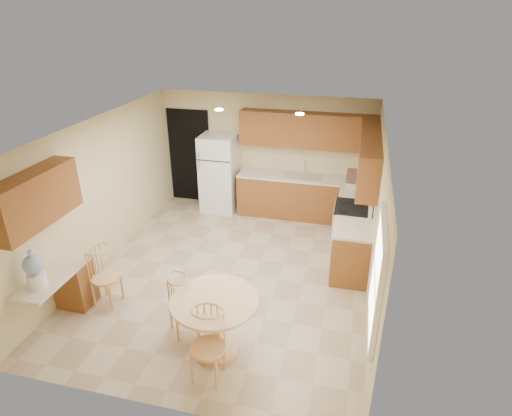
% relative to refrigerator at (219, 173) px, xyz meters
% --- Properties ---
extents(floor, '(5.50, 5.50, 0.00)m').
position_rel_refrigerator_xyz_m(floor, '(0.95, -2.40, -0.84)').
color(floor, tan).
rests_on(floor, ground).
extents(ceiling, '(4.50, 5.50, 0.02)m').
position_rel_refrigerator_xyz_m(ceiling, '(0.95, -2.40, 1.66)').
color(ceiling, white).
rests_on(ceiling, wall_back).
extents(wall_back, '(4.50, 0.02, 2.50)m').
position_rel_refrigerator_xyz_m(wall_back, '(0.95, 0.35, 0.41)').
color(wall_back, beige).
rests_on(wall_back, floor).
extents(wall_front, '(4.50, 0.02, 2.50)m').
position_rel_refrigerator_xyz_m(wall_front, '(0.95, -5.15, 0.41)').
color(wall_front, beige).
rests_on(wall_front, floor).
extents(wall_left, '(0.02, 5.50, 2.50)m').
position_rel_refrigerator_xyz_m(wall_left, '(-1.30, -2.40, 0.41)').
color(wall_left, beige).
rests_on(wall_left, floor).
extents(wall_right, '(0.02, 5.50, 2.50)m').
position_rel_refrigerator_xyz_m(wall_right, '(3.20, -2.40, 0.41)').
color(wall_right, beige).
rests_on(wall_right, floor).
extents(doorway, '(0.90, 0.02, 2.10)m').
position_rel_refrigerator_xyz_m(doorway, '(-0.80, 0.34, 0.21)').
color(doorway, black).
rests_on(doorway, floor).
extents(base_cab_back, '(2.75, 0.60, 0.87)m').
position_rel_refrigerator_xyz_m(base_cab_back, '(1.83, 0.05, -0.40)').
color(base_cab_back, brown).
rests_on(base_cab_back, floor).
extents(counter_back, '(2.75, 0.63, 0.04)m').
position_rel_refrigerator_xyz_m(counter_back, '(1.83, 0.05, 0.05)').
color(counter_back, beige).
rests_on(counter_back, base_cab_back).
extents(base_cab_right_a, '(0.60, 0.59, 0.87)m').
position_rel_refrigerator_xyz_m(base_cab_right_a, '(2.90, -0.54, -0.40)').
color(base_cab_right_a, brown).
rests_on(base_cab_right_a, floor).
extents(counter_right_a, '(0.63, 0.59, 0.04)m').
position_rel_refrigerator_xyz_m(counter_right_a, '(2.90, -0.54, 0.05)').
color(counter_right_a, beige).
rests_on(counter_right_a, base_cab_right_a).
extents(base_cab_right_b, '(0.60, 0.80, 0.87)m').
position_rel_refrigerator_xyz_m(base_cab_right_b, '(2.90, -2.00, -0.40)').
color(base_cab_right_b, brown).
rests_on(base_cab_right_b, floor).
extents(counter_right_b, '(0.63, 0.80, 0.04)m').
position_rel_refrigerator_xyz_m(counter_right_b, '(2.90, -2.00, 0.05)').
color(counter_right_b, beige).
rests_on(counter_right_b, base_cab_right_b).
extents(upper_cab_back, '(2.75, 0.33, 0.70)m').
position_rel_refrigerator_xyz_m(upper_cab_back, '(1.83, 0.19, 1.01)').
color(upper_cab_back, brown).
rests_on(upper_cab_back, wall_back).
extents(upper_cab_right, '(0.33, 2.42, 0.70)m').
position_rel_refrigerator_xyz_m(upper_cab_right, '(3.04, -1.19, 1.01)').
color(upper_cab_right, brown).
rests_on(upper_cab_right, wall_right).
extents(upper_cab_left, '(0.33, 1.40, 0.70)m').
position_rel_refrigerator_xyz_m(upper_cab_left, '(-1.13, -4.00, 1.01)').
color(upper_cab_left, brown).
rests_on(upper_cab_left, wall_left).
extents(sink, '(0.78, 0.44, 0.01)m').
position_rel_refrigerator_xyz_m(sink, '(1.80, 0.05, 0.08)').
color(sink, silver).
rests_on(sink, counter_back).
extents(range_hood, '(0.50, 0.76, 0.14)m').
position_rel_refrigerator_xyz_m(range_hood, '(2.95, -1.22, 0.58)').
color(range_hood, silver).
rests_on(range_hood, upper_cab_right).
extents(desk_pedestal, '(0.48, 0.42, 0.72)m').
position_rel_refrigerator_xyz_m(desk_pedestal, '(-1.05, -3.72, -0.48)').
color(desk_pedestal, brown).
rests_on(desk_pedestal, floor).
extents(desk_top, '(0.50, 1.20, 0.04)m').
position_rel_refrigerator_xyz_m(desk_top, '(-1.05, -4.10, -0.09)').
color(desk_top, beige).
rests_on(desk_top, desk_pedestal).
extents(window, '(0.06, 1.12, 1.30)m').
position_rel_refrigerator_xyz_m(window, '(3.18, -4.25, 0.66)').
color(window, white).
rests_on(window, wall_right).
extents(can_light_a, '(0.14, 0.14, 0.02)m').
position_rel_refrigerator_xyz_m(can_light_a, '(0.45, -1.20, 1.65)').
color(can_light_a, white).
rests_on(can_light_a, ceiling).
extents(can_light_b, '(0.14, 0.14, 0.02)m').
position_rel_refrigerator_xyz_m(can_light_b, '(1.85, -1.20, 1.65)').
color(can_light_b, white).
rests_on(can_light_b, ceiling).
extents(refrigerator, '(0.74, 0.72, 1.67)m').
position_rel_refrigerator_xyz_m(refrigerator, '(0.00, 0.00, 0.00)').
color(refrigerator, white).
rests_on(refrigerator, floor).
extents(stove, '(0.65, 0.76, 1.09)m').
position_rel_refrigerator_xyz_m(stove, '(2.88, -1.22, -0.37)').
color(stove, white).
rests_on(stove, floor).
extents(dining_table, '(1.11, 1.11, 0.82)m').
position_rel_refrigerator_xyz_m(dining_table, '(1.30, -4.16, -0.30)').
color(dining_table, '#E2AC71').
rests_on(dining_table, floor).
extents(chair_table_a, '(0.39, 0.49, 0.89)m').
position_rel_refrigerator_xyz_m(chair_table_a, '(0.75, -4.00, -0.29)').
color(chair_table_a, '#E2AC71').
rests_on(chair_table_a, floor).
extents(chair_table_b, '(0.42, 0.42, 0.95)m').
position_rel_refrigerator_xyz_m(chair_table_b, '(1.35, -4.69, -0.25)').
color(chair_table_b, '#E2AC71').
rests_on(chair_table_b, floor).
extents(chair_desk, '(0.41, 0.53, 0.93)m').
position_rel_refrigerator_xyz_m(chair_desk, '(-0.60, -3.69, -0.27)').
color(chair_desk, '#E2AC71').
rests_on(chair_desk, floor).
extents(water_crock, '(0.26, 0.26, 0.54)m').
position_rel_refrigerator_xyz_m(water_crock, '(-1.05, -4.38, 0.18)').
color(water_crock, white).
rests_on(water_crock, desk_top).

